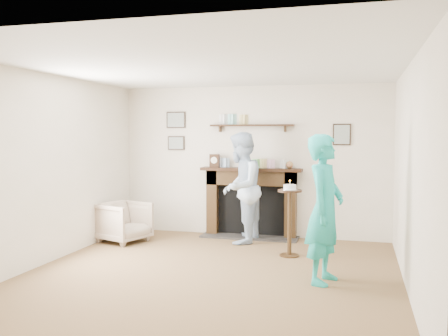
{
  "coord_description": "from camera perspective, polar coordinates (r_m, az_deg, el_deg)",
  "views": [
    {
      "loc": [
        1.72,
        -5.65,
        1.72
      ],
      "look_at": [
        -0.06,
        0.9,
        1.25
      ],
      "focal_mm": 40.0,
      "sensor_mm": 36.0,
      "label": 1
    }
  ],
  "objects": [
    {
      "name": "armchair",
      "position": [
        8.15,
        -11.35,
        -8.27
      ],
      "size": [
        0.88,
        0.87,
        0.63
      ],
      "primitive_type": "imported",
      "rotation": [
        0.0,
        0.0,
        1.23
      ],
      "color": "tan",
      "rests_on": "ground"
    },
    {
      "name": "room_shell",
      "position": [
        6.58,
        -0.0,
        3.15
      ],
      "size": [
        4.54,
        5.02,
        2.52
      ],
      "color": "beige",
      "rests_on": "ground"
    },
    {
      "name": "woman",
      "position": [
        6.02,
        11.33,
        -12.68
      ],
      "size": [
        0.55,
        0.7,
        1.71
      ],
      "primitive_type": "imported",
      "rotation": [
        0.0,
        0.0,
        1.33
      ],
      "color": "#20B5A7",
      "rests_on": "ground"
    },
    {
      "name": "pedestal_table",
      "position": [
        7.03,
        7.52,
        -4.71
      ],
      "size": [
        0.34,
        0.34,
        1.07
      ],
      "color": "black",
      "rests_on": "ground"
    },
    {
      "name": "man",
      "position": [
        7.95,
        1.89,
        -8.5
      ],
      "size": [
        0.7,
        0.88,
        1.74
      ],
      "primitive_type": "imported",
      "rotation": [
        0.0,
        0.0,
        -1.63
      ],
      "color": "silver",
      "rests_on": "ground"
    },
    {
      "name": "ground",
      "position": [
        6.15,
        -1.71,
        -12.24
      ],
      "size": [
        5.0,
        5.0,
        0.0
      ],
      "primitive_type": "plane",
      "color": "brown",
      "rests_on": "ground"
    }
  ]
}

